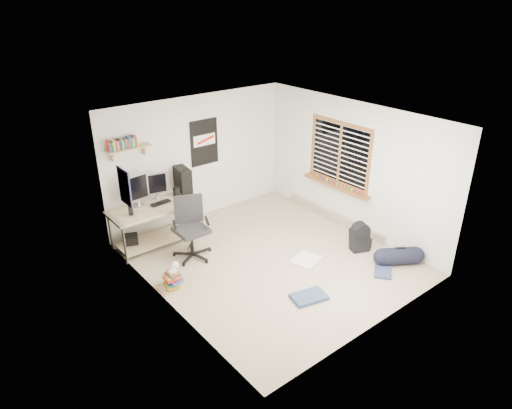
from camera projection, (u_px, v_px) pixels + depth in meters
floor at (270, 259)px, 8.00m from camera, size 4.00×4.50×0.01m
ceiling at (273, 118)px, 6.93m from camera, size 4.00×4.50×0.01m
back_wall at (198, 158)px, 9.06m from camera, size 4.00×0.01×2.50m
left_wall at (162, 230)px, 6.33m from camera, size 0.01×4.50×2.50m
right_wall at (352, 167)px, 8.60m from camera, size 0.01×4.50×2.50m
desk at (158, 225)px, 8.37m from camera, size 1.69×0.77×0.77m
monitor_left at (138, 193)px, 8.11m from camera, size 0.45×0.17×0.48m
monitor_right at (157, 188)px, 8.40m from camera, size 0.38×0.17×0.40m
pc_tower at (183, 180)px, 8.69m from camera, size 0.27×0.47×0.47m
keyboard at (161, 203)px, 8.28m from camera, size 0.38×0.16×0.02m
speaker_left at (131, 210)px, 7.83m from camera, size 0.10×0.10×0.16m
speaker_right at (176, 192)px, 8.53m from camera, size 0.09×0.09×0.18m
office_chair at (191, 232)px, 7.87m from camera, size 0.94×0.94×1.10m
wall_shelf at (129, 148)px, 7.93m from camera, size 0.80×0.22×0.24m
poster_back_wall at (204, 142)px, 9.00m from camera, size 0.62×0.03×0.92m
poster_left_wall at (125, 187)px, 7.09m from camera, size 0.02×0.42×0.60m
window at (339, 154)px, 8.70m from camera, size 0.10×1.50×1.26m
baseboard_heater at (334, 217)px, 9.28m from camera, size 0.08×2.50×0.18m
backpack at (360, 240)px, 8.21m from camera, size 0.40×0.36×0.43m
duffel_bag at (399, 257)px, 7.80m from camera, size 0.42×0.42×0.60m
tshirt at (306, 260)px, 7.92m from camera, size 0.58×0.53×0.04m
jeans_a at (309, 297)px, 6.96m from camera, size 0.59×0.45×0.06m
jeans_b at (383, 272)px, 7.58m from camera, size 0.45×0.43×0.04m
book_stack at (172, 278)px, 7.19m from camera, size 0.59×0.54×0.33m
desk_lamp at (172, 266)px, 7.09m from camera, size 0.17×0.24×0.22m
subwoofer at (132, 242)px, 8.27m from camera, size 0.30×0.30×0.26m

